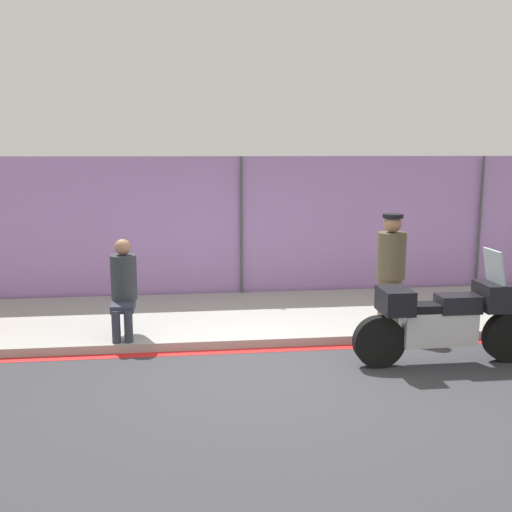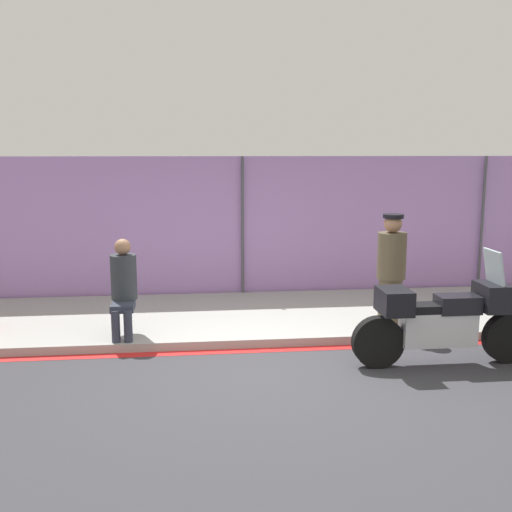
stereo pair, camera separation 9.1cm
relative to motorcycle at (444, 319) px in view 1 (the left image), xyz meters
The scene contains 7 objects.
ground_plane 2.24m from the motorcycle, behind, with size 120.00×120.00×0.00m, color #38383D.
sidewalk 3.17m from the motorcycle, 133.96° to the left, with size 33.04×2.77×0.12m.
curb_paint_stripe 2.37m from the motorcycle, 160.33° to the left, with size 33.04×0.18×0.01m.
storefront_fence 4.36m from the motorcycle, 120.23° to the left, with size 31.39×0.17×2.54m.
motorcycle is the anchor object (origin of this frame).
officer_standing 1.50m from the motorcycle, 97.22° to the left, with size 0.42×0.42×1.62m.
person_seated_on_curb 4.24m from the motorcycle, 161.59° to the left, with size 0.36×0.67×1.33m.
Camera 1 is at (-1.00, -6.85, 2.64)m, focal length 42.00 mm.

